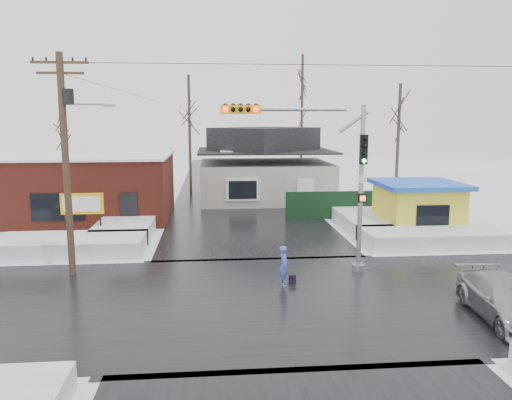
{
  "coord_description": "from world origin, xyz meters",
  "views": [
    {
      "loc": [
        -2.17,
        -17.06,
        6.5
      ],
      "look_at": [
        -0.3,
        3.88,
        3.0
      ],
      "focal_mm": 35.0,
      "sensor_mm": 36.0,
      "label": 1
    }
  ],
  "objects": [
    {
      "name": "ground",
      "position": [
        0.0,
        0.0,
        0.0
      ],
      "size": [
        120.0,
        120.0,
        0.0
      ],
      "primitive_type": "plane",
      "color": "white",
      "rests_on": "ground"
    },
    {
      "name": "road_ns",
      "position": [
        0.0,
        0.0,
        0.01
      ],
      "size": [
        10.0,
        120.0,
        0.02
      ],
      "primitive_type": "cube",
      "color": "black",
      "rests_on": "ground"
    },
    {
      "name": "road_ew",
      "position": [
        0.0,
        0.0,
        0.01
      ],
      "size": [
        120.0,
        10.0,
        0.02
      ],
      "primitive_type": "cube",
      "color": "black",
      "rests_on": "ground"
    },
    {
      "name": "snowbank_nw",
      "position": [
        -9.0,
        7.0,
        0.4
      ],
      "size": [
        7.0,
        3.0,
        0.8
      ],
      "primitive_type": "cube",
      "color": "white",
      "rests_on": "ground"
    },
    {
      "name": "snowbank_ne",
      "position": [
        9.0,
        7.0,
        0.4
      ],
      "size": [
        7.0,
        3.0,
        0.8
      ],
      "primitive_type": "cube",
      "color": "white",
      "rests_on": "ground"
    },
    {
      "name": "snowbank_nside_w",
      "position": [
        -7.0,
        12.0,
        0.4
      ],
      "size": [
        3.0,
        8.0,
        0.8
      ],
      "primitive_type": "cube",
      "color": "white",
      "rests_on": "ground"
    },
    {
      "name": "snowbank_nside_e",
      "position": [
        7.0,
        12.0,
        0.4
      ],
      "size": [
        3.0,
        8.0,
        0.8
      ],
      "primitive_type": "cube",
      "color": "white",
      "rests_on": "ground"
    },
    {
      "name": "traffic_signal",
      "position": [
        2.43,
        2.97,
        4.54
      ],
      "size": [
        6.05,
        0.68,
        7.0
      ],
      "color": "gray",
      "rests_on": "ground"
    },
    {
      "name": "utility_pole",
      "position": [
        -7.93,
        3.5,
        5.11
      ],
      "size": [
        3.15,
        0.44,
        9.0
      ],
      "color": "#382619",
      "rests_on": "ground"
    },
    {
      "name": "brick_building",
      "position": [
        -11.0,
        15.99,
        2.08
      ],
      "size": [
        12.2,
        8.2,
        4.12
      ],
      "color": "maroon",
      "rests_on": "ground"
    },
    {
      "name": "marquee_sign",
      "position": [
        -9.0,
        9.49,
        1.92
      ],
      "size": [
        2.2,
        0.21,
        2.55
      ],
      "color": "black",
      "rests_on": "ground"
    },
    {
      "name": "house",
      "position": [
        2.0,
        22.0,
        2.62
      ],
      "size": [
        10.4,
        8.4,
        5.76
      ],
      "color": "#AEAA9D",
      "rests_on": "ground"
    },
    {
      "name": "kiosk",
      "position": [
        9.5,
        9.99,
        1.46
      ],
      "size": [
        4.6,
        4.6,
        2.88
      ],
      "color": "yellow",
      "rests_on": "ground"
    },
    {
      "name": "fence",
      "position": [
        6.5,
        14.0,
        0.9
      ],
      "size": [
        8.0,
        0.12,
        1.8
      ],
      "primitive_type": "cube",
      "color": "black",
      "rests_on": "ground"
    },
    {
      "name": "tree_far_left",
      "position": [
        -4.0,
        26.0,
        7.95
      ],
      "size": [
        3.0,
        3.0,
        10.0
      ],
      "color": "#332821",
      "rests_on": "ground"
    },
    {
      "name": "tree_far_mid",
      "position": [
        6.0,
        28.0,
        9.54
      ],
      "size": [
        3.0,
        3.0,
        12.0
      ],
      "color": "#332821",
      "rests_on": "ground"
    },
    {
      "name": "tree_far_right",
      "position": [
        12.0,
        20.0,
        7.16
      ],
      "size": [
        3.0,
        3.0,
        9.0
      ],
      "color": "#332821",
      "rests_on": "ground"
    },
    {
      "name": "tree_far_west",
      "position": [
        -14.0,
        24.0,
        6.36
      ],
      "size": [
        3.0,
        3.0,
        8.0
      ],
      "color": "#332821",
      "rests_on": "ground"
    },
    {
      "name": "pedestrian",
      "position": [
        0.57,
        1.42,
        0.79
      ],
      "size": [
        0.46,
        0.62,
        1.58
      ],
      "primitive_type": "imported",
      "rotation": [
        0.0,
        0.0,
        1.42
      ],
      "color": "#465AC5",
      "rests_on": "ground"
    },
    {
      "name": "car",
      "position": [
        7.23,
        -2.49,
        0.66
      ],
      "size": [
        2.21,
        4.69,
        1.32
      ],
      "primitive_type": "imported",
      "rotation": [
        0.0,
        0.0,
        -0.08
      ],
      "color": "#9D9FA4",
      "rests_on": "ground"
    },
    {
      "name": "shopping_bag",
      "position": [
        0.93,
        1.59,
        0.17
      ],
      "size": [
        0.29,
        0.14,
        0.35
      ],
      "primitive_type": "cube",
      "rotation": [
        0.0,
        0.0,
        -0.06
      ],
      "color": "black",
      "rests_on": "ground"
    }
  ]
}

